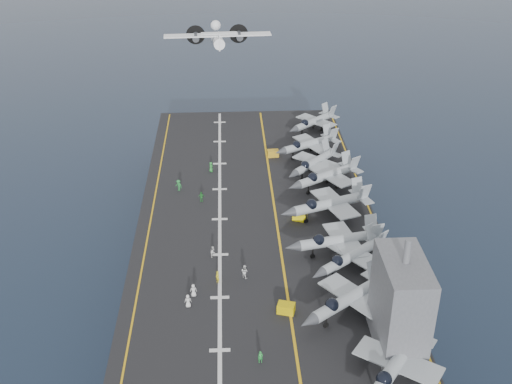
{
  "coord_description": "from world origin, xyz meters",
  "views": [
    {
      "loc": [
        -4.57,
        -87.66,
        63.59
      ],
      "look_at": [
        0.0,
        4.0,
        13.0
      ],
      "focal_mm": 45.0,
      "sensor_mm": 36.0,
      "label": 1
    }
  ],
  "objects_px": {
    "island_superstructure": "(401,294)",
    "tow_cart_a": "(286,308)",
    "fighter_jet_0": "(396,364)",
    "transport_plane": "(218,41)"
  },
  "relations": [
    {
      "from": "transport_plane",
      "to": "fighter_jet_0",
      "type": "bearing_deg",
      "value": -77.5
    },
    {
      "from": "fighter_jet_0",
      "to": "tow_cart_a",
      "type": "relative_size",
      "value": 7.09
    },
    {
      "from": "fighter_jet_0",
      "to": "tow_cart_a",
      "type": "height_order",
      "value": "fighter_jet_0"
    },
    {
      "from": "island_superstructure",
      "to": "tow_cart_a",
      "type": "bearing_deg",
      "value": 152.22
    },
    {
      "from": "island_superstructure",
      "to": "tow_cart_a",
      "type": "relative_size",
      "value": 6.02
    },
    {
      "from": "island_superstructure",
      "to": "fighter_jet_0",
      "type": "distance_m",
      "value": 7.8
    },
    {
      "from": "fighter_jet_0",
      "to": "transport_plane",
      "type": "bearing_deg",
      "value": 102.5
    },
    {
      "from": "island_superstructure",
      "to": "transport_plane",
      "type": "bearing_deg",
      "value": 104.39
    },
    {
      "from": "island_superstructure",
      "to": "transport_plane",
      "type": "height_order",
      "value": "transport_plane"
    },
    {
      "from": "fighter_jet_0",
      "to": "transport_plane",
      "type": "relative_size",
      "value": 0.73
    }
  ]
}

